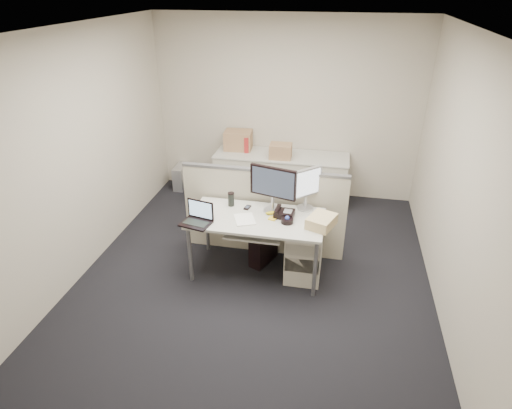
% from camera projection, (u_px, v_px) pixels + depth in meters
% --- Properties ---
extents(floor, '(4.00, 4.50, 0.01)m').
position_uv_depth(floor, '(257.00, 271.00, 5.13)').
color(floor, black).
rests_on(floor, ground).
extents(ceiling, '(4.00, 4.50, 0.01)m').
position_uv_depth(ceiling, '(257.00, 28.00, 3.86)').
color(ceiling, white).
rests_on(ceiling, ground).
extents(wall_back, '(4.00, 0.02, 2.70)m').
position_uv_depth(wall_back, '(286.00, 109.00, 6.45)').
color(wall_back, '#B6AD9D').
rests_on(wall_back, ground).
extents(wall_front, '(4.00, 0.02, 2.70)m').
position_uv_depth(wall_front, '(183.00, 310.00, 2.55)').
color(wall_front, '#B6AD9D').
rests_on(wall_front, ground).
extents(wall_left, '(0.02, 4.50, 2.70)m').
position_uv_depth(wall_left, '(84.00, 153.00, 4.84)').
color(wall_left, '#B6AD9D').
rests_on(wall_left, ground).
extents(wall_right, '(0.02, 4.50, 2.70)m').
position_uv_depth(wall_right, '(459.00, 182.00, 4.15)').
color(wall_right, '#B6AD9D').
rests_on(wall_right, ground).
extents(desk, '(1.50, 0.75, 0.73)m').
position_uv_depth(desk, '(257.00, 222.00, 4.82)').
color(desk, silver).
rests_on(desk, floor).
extents(keyboard_tray, '(0.62, 0.32, 0.02)m').
position_uv_depth(keyboard_tray, '(253.00, 234.00, 4.68)').
color(keyboard_tray, silver).
rests_on(keyboard_tray, desk).
extents(drawer_pedestal, '(0.40, 0.55, 0.65)m').
position_uv_depth(drawer_pedestal, '(304.00, 250.00, 4.92)').
color(drawer_pedestal, beige).
rests_on(drawer_pedestal, floor).
extents(cubicle_partition, '(2.00, 0.06, 1.10)m').
position_uv_depth(cubicle_partition, '(264.00, 213.00, 5.26)').
color(cubicle_partition, '#B6B295').
rests_on(cubicle_partition, floor).
extents(back_counter, '(2.00, 0.60, 0.72)m').
position_uv_depth(back_counter, '(281.00, 178.00, 6.63)').
color(back_counter, beige).
rests_on(back_counter, floor).
extents(monitor_main, '(0.58, 0.34, 0.55)m').
position_uv_depth(monitor_main, '(273.00, 190.00, 4.79)').
color(monitor_main, black).
rests_on(monitor_main, desk).
extents(monitor_small, '(0.43, 0.42, 0.49)m').
position_uv_depth(monitor_small, '(306.00, 189.00, 4.86)').
color(monitor_small, '#B7B7BC').
rests_on(monitor_small, desk).
extents(laptop, '(0.36, 0.30, 0.24)m').
position_uv_depth(laptop, '(195.00, 215.00, 4.60)').
color(laptop, black).
rests_on(laptop, desk).
extents(trackball, '(0.18, 0.18, 0.05)m').
position_uv_depth(trackball, '(287.00, 221.00, 4.67)').
color(trackball, black).
rests_on(trackball, desk).
extents(desk_phone, '(0.23, 0.19, 0.07)m').
position_uv_depth(desk_phone, '(284.00, 214.00, 4.79)').
color(desk_phone, black).
rests_on(desk_phone, desk).
extents(paper_stack, '(0.30, 0.33, 0.01)m').
position_uv_depth(paper_stack, '(245.00, 219.00, 4.73)').
color(paper_stack, white).
rests_on(paper_stack, desk).
extents(sticky_pad, '(0.10, 0.10, 0.01)m').
position_uv_depth(sticky_pad, '(273.00, 218.00, 4.75)').
color(sticky_pad, yellow).
rests_on(sticky_pad, desk).
extents(travel_mug, '(0.08, 0.08, 0.15)m').
position_uv_depth(travel_mug, '(231.00, 200.00, 5.00)').
color(travel_mug, black).
rests_on(travel_mug, desk).
extents(banana, '(0.20, 0.10, 0.04)m').
position_uv_depth(banana, '(274.00, 213.00, 4.83)').
color(banana, yellow).
rests_on(banana, desk).
extents(cellphone, '(0.08, 0.12, 0.01)m').
position_uv_depth(cellphone, '(247.00, 207.00, 4.98)').
color(cellphone, black).
rests_on(cellphone, desk).
extents(manila_folders, '(0.35, 0.39, 0.12)m').
position_uv_depth(manila_folders, '(321.00, 221.00, 4.59)').
color(manila_folders, tan).
rests_on(manila_folders, desk).
extents(keyboard, '(0.41, 0.15, 0.02)m').
position_uv_depth(keyboard, '(257.00, 231.00, 4.70)').
color(keyboard, black).
rests_on(keyboard, keyboard_tray).
extents(pc_tower_desk, '(0.31, 0.44, 0.38)m').
position_uv_depth(pc_tower_desk, '(263.00, 248.00, 5.20)').
color(pc_tower_desk, black).
rests_on(pc_tower_desk, floor).
extents(pc_tower_spare_dark, '(0.24, 0.43, 0.38)m').
position_uv_depth(pc_tower_spare_dark, '(205.00, 190.00, 6.65)').
color(pc_tower_spare_dark, black).
rests_on(pc_tower_spare_dark, floor).
extents(pc_tower_spare_silver, '(0.17, 0.41, 0.38)m').
position_uv_depth(pc_tower_spare_silver, '(181.00, 177.00, 7.09)').
color(pc_tower_spare_silver, '#B7B7BC').
rests_on(pc_tower_spare_silver, floor).
extents(cardboard_box_left, '(0.43, 0.34, 0.31)m').
position_uv_depth(cardboard_box_left, '(238.00, 141.00, 6.62)').
color(cardboard_box_left, '#946E4A').
rests_on(cardboard_box_left, back_counter).
extents(cardboard_box_right, '(0.33, 0.26, 0.23)m').
position_uv_depth(cardboard_box_right, '(281.00, 152.00, 6.30)').
color(cardboard_box_right, '#946E4A').
rests_on(cardboard_box_right, back_counter).
extents(red_binder, '(0.09, 0.29, 0.26)m').
position_uv_depth(red_binder, '(247.00, 143.00, 6.58)').
color(red_binder, '#A32120').
rests_on(red_binder, back_counter).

